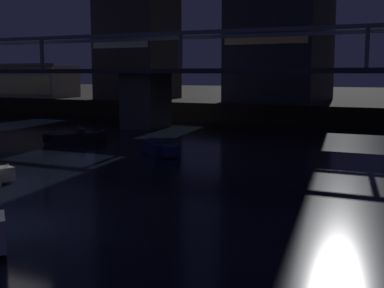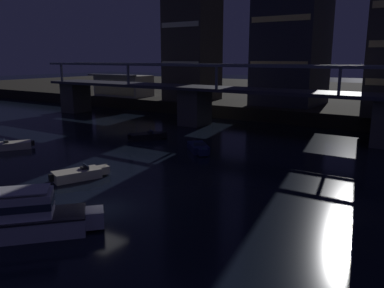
{
  "view_description": "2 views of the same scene",
  "coord_description": "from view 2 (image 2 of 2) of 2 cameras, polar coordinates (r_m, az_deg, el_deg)",
  "views": [
    {
      "loc": [
        14.34,
        -13.57,
        5.54
      ],
      "look_at": [
        0.8,
        13.92,
        1.43
      ],
      "focal_mm": 49.24,
      "sensor_mm": 36.0,
      "label": 1
    },
    {
      "loc": [
        19.05,
        -17.67,
        10.23
      ],
      "look_at": [
        -1.11,
        12.86,
        2.13
      ],
      "focal_mm": 36.43,
      "sensor_mm": 36.0,
      "label": 2
    }
  ],
  "objects": [
    {
      "name": "speedboat_far_left",
      "position": [
        50.26,
        -6.64,
        1.14
      ],
      "size": [
        3.82,
        4.78,
        1.16
      ],
      "color": "black",
      "rests_on": "ground"
    },
    {
      "name": "waterfront_pavilion",
      "position": [
        85.87,
        -10.02,
        8.43
      ],
      "size": [
        12.4,
        7.4,
        4.7
      ],
      "color": "#B2AD9E",
      "rests_on": "far_riverbank"
    },
    {
      "name": "speedboat_mid_left",
      "position": [
        35.12,
        -16.18,
        -4.25
      ],
      "size": [
        3.15,
        5.06,
        1.16
      ],
      "color": "beige",
      "rests_on": "ground"
    },
    {
      "name": "cabin_cruiser_near_left",
      "position": [
        25.27,
        -23.86,
        -9.94
      ],
      "size": [
        7.71,
        8.11,
        2.79
      ],
      "color": "silver",
      "rests_on": "ground"
    },
    {
      "name": "speedboat_mid_right",
      "position": [
        49.21,
        -25.01,
        -0.2
      ],
      "size": [
        3.83,
        4.78,
        1.16
      ],
      "color": "beige",
      "rests_on": "ground"
    },
    {
      "name": "speedboat_near_right",
      "position": [
        43.46,
        0.96,
        -0.57
      ],
      "size": [
        4.39,
        4.38,
        1.16
      ],
      "color": "#19234C",
      "rests_on": "ground"
    },
    {
      "name": "ground_plane",
      "position": [
        27.93,
        -12.92,
        -9.33
      ],
      "size": [
        400.0,
        400.0,
        0.0
      ],
      "primitive_type": "plane",
      "color": "black"
    },
    {
      "name": "far_riverbank",
      "position": [
        100.63,
        22.52,
        6.34
      ],
      "size": [
        240.0,
        80.0,
        2.2
      ],
      "primitive_type": "cube",
      "color": "black",
      "rests_on": "ground"
    },
    {
      "name": "river_bridge",
      "position": [
        54.19,
        12.7,
        5.83
      ],
      "size": [
        88.17,
        6.4,
        9.38
      ],
      "color": "#4C4944",
      "rests_on": "ground"
    },
    {
      "name": "tower_west_low",
      "position": [
        77.47,
        0.03,
        19.57
      ],
      "size": [
        8.83,
        8.35,
        35.46
      ],
      "color": "#38332D",
      "rests_on": "far_riverbank"
    }
  ]
}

